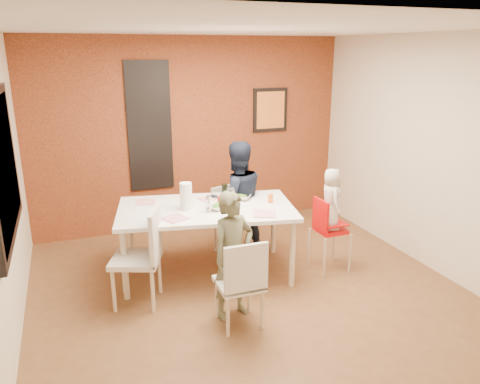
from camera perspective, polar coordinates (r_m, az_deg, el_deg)
name	(u,v)px	position (r m, az deg, el deg)	size (l,w,h in m)	color
ground	(250,293)	(5.15, 1.20, -12.17)	(4.50, 4.50, 0.00)	brown
ceiling	(252,28)	(4.50, 1.43, 19.40)	(4.50, 4.50, 0.02)	silver
wall_back	(192,135)	(6.74, -5.90, 6.99)	(4.50, 0.02, 2.70)	beige
wall_front	(400,265)	(2.81, 18.90, -8.40)	(4.50, 0.02, 2.70)	beige
wall_left	(0,195)	(4.37, -27.26, -0.35)	(0.02, 4.50, 2.70)	beige
wall_right	(431,154)	(5.85, 22.27, 4.28)	(0.02, 4.50, 2.70)	beige
brick_accent_wall	(192,135)	(6.72, -5.86, 6.96)	(4.50, 0.02, 2.70)	maroon
picture_window_frame	(2,166)	(4.51, -26.97, 2.83)	(0.05, 1.70, 1.30)	black
picture_window_pane	(4,166)	(4.51, -26.79, 2.85)	(0.02, 1.55, 1.15)	black
glassblock_strip	(149,127)	(6.56, -10.98, 7.82)	(0.55, 0.03, 1.70)	silver
glassblock_surround	(150,127)	(6.55, -10.97, 7.81)	(0.60, 0.03, 1.76)	black
art_print_frame	(270,110)	(7.06, 3.71, 9.95)	(0.54, 0.03, 0.64)	black
art_print_canvas	(271,110)	(7.04, 3.76, 9.94)	(0.44, 0.01, 0.54)	orange
dining_table	(206,213)	(5.29, -4.13, -2.61)	(2.13, 1.45, 0.81)	white
chair_near	(242,280)	(4.34, 0.23, -10.67)	(0.41, 0.41, 0.88)	silver
chair_far	(229,215)	(6.01, -1.37, -2.86)	(0.50, 0.50, 0.84)	beige
chair_left	(144,251)	(4.82, -11.58, -7.10)	(0.61, 0.61, 1.02)	silver
high_chair	(328,228)	(5.53, 10.62, -4.29)	(0.38, 0.38, 0.88)	red
child_near	(233,256)	(4.48, -0.86, -7.78)	(0.46, 0.30, 1.26)	brown
child_far	(237,201)	(5.72, -0.39, -1.06)	(0.72, 0.56, 1.48)	black
toddler	(331,199)	(5.43, 11.01, -0.84)	(0.35, 0.23, 0.71)	beige
plate_near_left	(175,218)	(4.94, -7.91, -3.19)	(0.22, 0.22, 0.01)	white
plate_far_mid	(209,199)	(5.55, -3.85, -0.80)	(0.20, 0.20, 0.01)	white
plate_near_right	(265,214)	(5.03, 3.02, -2.66)	(0.24, 0.24, 0.01)	white
plate_far_left	(146,202)	(5.51, -11.43, -1.22)	(0.21, 0.21, 0.01)	white
salad_bowl_a	(219,207)	(5.18, -2.62, -1.82)	(0.23, 0.23, 0.06)	white
salad_bowl_b	(241,197)	(5.51, 0.12, -0.62)	(0.24, 0.24, 0.06)	silver
wine_bottle	(225,194)	(5.29, -1.87, -0.30)	(0.07, 0.07, 0.25)	black
wine_glass_a	(209,204)	(5.08, -3.85, -1.49)	(0.06, 0.06, 0.18)	white
wine_glass_b	(231,198)	(5.23, -1.09, -0.68)	(0.08, 0.08, 0.22)	white
paper_towel_roll	(186,196)	(5.18, -6.60, -0.50)	(0.13, 0.13, 0.30)	white
condiment_red	(219,202)	(5.23, -2.57, -1.21)	(0.03, 0.03, 0.13)	red
condiment_green	(222,199)	(5.32, -2.20, -0.85)	(0.04, 0.04, 0.14)	#286923
condiment_brown	(208,202)	(5.24, -3.97, -1.23)	(0.03, 0.03, 0.13)	brown
sippy_cup	(270,198)	(5.40, 3.74, -0.78)	(0.06, 0.06, 0.10)	#D25F17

